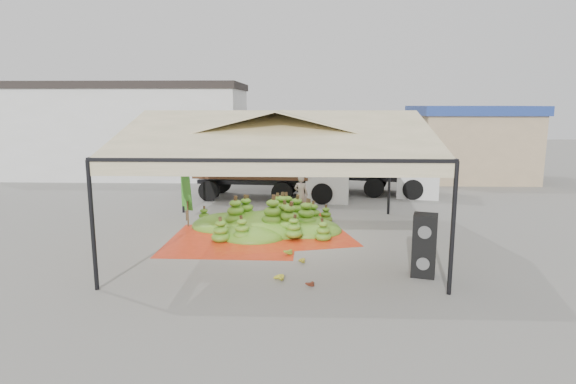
{
  "coord_description": "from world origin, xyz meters",
  "views": [
    {
      "loc": [
        0.75,
        -14.3,
        4.19
      ],
      "look_at": [
        0.2,
        1.5,
        1.3
      ],
      "focal_mm": 30.0,
      "sensor_mm": 36.0,
      "label": 1
    }
  ],
  "objects_px": {
    "vendor": "(301,195)",
    "banana_heap": "(268,212)",
    "truck_left": "(279,167)",
    "speaker_stack": "(424,245)",
    "truck_right": "(370,163)"
  },
  "relations": [
    {
      "from": "vendor",
      "to": "banana_heap",
      "type": "bearing_deg",
      "value": 82.2
    },
    {
      "from": "truck_left",
      "to": "banana_heap",
      "type": "bearing_deg",
      "value": -85.39
    },
    {
      "from": "banana_heap",
      "to": "speaker_stack",
      "type": "relative_size",
      "value": 3.44
    },
    {
      "from": "vendor",
      "to": "truck_left",
      "type": "xyz_separation_m",
      "value": [
        -1.01,
        3.11,
        0.67
      ]
    },
    {
      "from": "banana_heap",
      "to": "truck_right",
      "type": "xyz_separation_m",
      "value": [
        4.33,
        6.84,
        0.85
      ]
    },
    {
      "from": "banana_heap",
      "to": "vendor",
      "type": "distance_m",
      "value": 2.6
    },
    {
      "from": "vendor",
      "to": "truck_left",
      "type": "distance_m",
      "value": 3.34
    },
    {
      "from": "banana_heap",
      "to": "truck_left",
      "type": "distance_m",
      "value": 5.54
    },
    {
      "from": "vendor",
      "to": "truck_left",
      "type": "height_order",
      "value": "truck_left"
    },
    {
      "from": "banana_heap",
      "to": "truck_left",
      "type": "xyz_separation_m",
      "value": [
        0.08,
        5.47,
        0.86
      ]
    },
    {
      "from": "speaker_stack",
      "to": "truck_left",
      "type": "bearing_deg",
      "value": 129.07
    },
    {
      "from": "speaker_stack",
      "to": "vendor",
      "type": "xyz_separation_m",
      "value": [
        -3.08,
        6.75,
        -0.03
      ]
    },
    {
      "from": "speaker_stack",
      "to": "vendor",
      "type": "relative_size",
      "value": 1.03
    },
    {
      "from": "banana_heap",
      "to": "truck_right",
      "type": "distance_m",
      "value": 8.14
    },
    {
      "from": "truck_left",
      "to": "truck_right",
      "type": "height_order",
      "value": "truck_left"
    }
  ]
}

